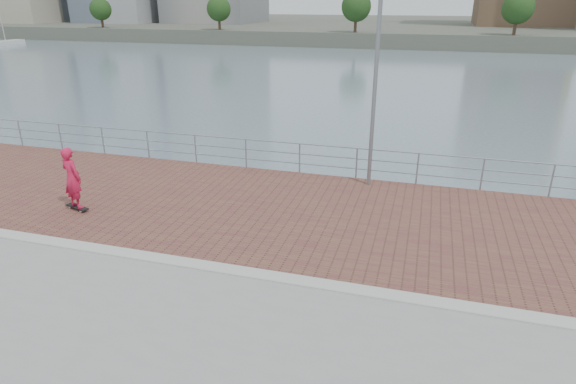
# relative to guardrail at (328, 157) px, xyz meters

# --- Properties ---
(water) EXTENTS (400.00, 400.00, 0.00)m
(water) POSITION_rel_guardrail_xyz_m (-0.00, -7.00, -2.69)
(water) COLOR slate
(water) RESTS_ON ground
(brick_lane) EXTENTS (40.00, 6.80, 0.02)m
(brick_lane) POSITION_rel_guardrail_xyz_m (-0.00, -3.40, -0.68)
(brick_lane) COLOR brown
(brick_lane) RESTS_ON seawall
(curb) EXTENTS (40.00, 0.40, 0.06)m
(curb) POSITION_rel_guardrail_xyz_m (-0.00, -7.00, -0.66)
(curb) COLOR #B7B5AD
(curb) RESTS_ON seawall
(far_shore) EXTENTS (320.00, 95.00, 2.50)m
(far_shore) POSITION_rel_guardrail_xyz_m (-0.00, 115.50, -1.44)
(far_shore) COLOR #4C5142
(far_shore) RESTS_ON ground
(guardrail) EXTENTS (39.06, 0.06, 1.13)m
(guardrail) POSITION_rel_guardrail_xyz_m (0.00, 0.00, 0.00)
(guardrail) COLOR #8C9EA8
(guardrail) RESTS_ON brick_lane
(street_lamp) EXTENTS (0.48, 1.41, 6.64)m
(street_lamp) POSITION_rel_guardrail_xyz_m (1.53, -0.99, 4.02)
(street_lamp) COLOR gray
(street_lamp) RESTS_ON brick_lane
(skateboard) EXTENTS (0.86, 0.45, 0.10)m
(skateboard) POSITION_rel_guardrail_xyz_m (-6.54, -5.06, -0.60)
(skateboard) COLOR black
(skateboard) RESTS_ON brick_lane
(skateboarder) EXTENTS (0.77, 0.62, 1.84)m
(skateboarder) POSITION_rel_guardrail_xyz_m (-6.54, -5.06, 0.34)
(skateboarder) COLOR #CC1B41
(skateboarder) RESTS_ON skateboard
(shoreline_trees) EXTENTS (144.09, 4.96, 6.61)m
(shoreline_trees) POSITION_rel_guardrail_xyz_m (7.43, 70.00, 3.65)
(shoreline_trees) COLOR #473323
(shoreline_trees) RESTS_ON far_shore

